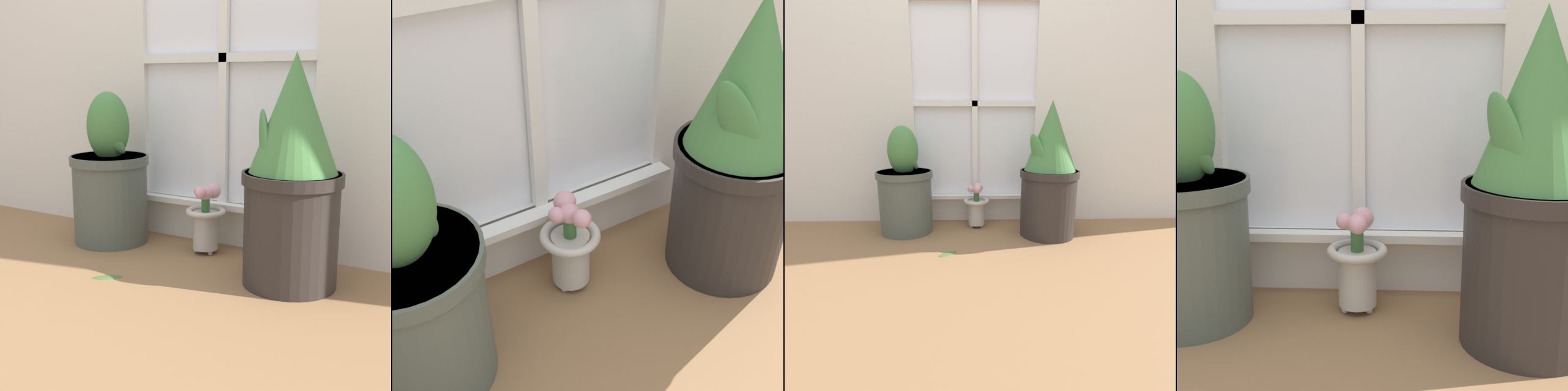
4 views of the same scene
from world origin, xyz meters
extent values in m
plane|color=olive|center=(0.00, 0.00, 0.00)|extent=(10.00, 10.00, 0.00)
cube|color=silver|center=(0.00, 0.56, 0.09)|extent=(0.78, 0.05, 0.18)
cube|color=white|center=(0.00, 0.58, 0.78)|extent=(0.78, 0.02, 1.18)
cube|color=white|center=(0.00, 0.55, 0.78)|extent=(0.04, 0.02, 1.18)
cube|color=white|center=(0.00, 0.55, 0.78)|extent=(0.78, 0.02, 0.04)
cube|color=white|center=(0.00, 0.52, 0.17)|extent=(0.84, 0.06, 0.02)
cylinder|color=#4C564C|center=(-0.43, 0.33, 0.19)|extent=(0.31, 0.31, 0.38)
cylinder|color=#4C564C|center=(-0.43, 0.33, 0.36)|extent=(0.33, 0.33, 0.04)
cylinder|color=#38281E|center=(-0.43, 0.33, 0.37)|extent=(0.29, 0.29, 0.01)
ellipsoid|color=#477F42|center=(-0.43, 0.33, 0.50)|extent=(0.18, 0.18, 0.29)
ellipsoid|color=#477F42|center=(-0.37, 0.30, 0.44)|extent=(0.08, 0.12, 0.13)
cylinder|color=#2D2826|center=(0.43, 0.25, 0.19)|extent=(0.32, 0.32, 0.39)
cylinder|color=#2D2826|center=(0.43, 0.25, 0.37)|extent=(0.34, 0.34, 0.04)
cylinder|color=#38281E|center=(0.43, 0.25, 0.38)|extent=(0.29, 0.29, 0.01)
cone|color=#477F42|center=(0.43, 0.25, 0.58)|extent=(0.29, 0.29, 0.39)
ellipsoid|color=#477F42|center=(0.35, 0.19, 0.49)|extent=(0.13, 0.17, 0.25)
sphere|color=#BCB7AD|center=(0.01, 0.44, 0.01)|extent=(0.02, 0.02, 0.02)
sphere|color=#BCB7AD|center=(-0.03, 0.38, 0.01)|extent=(0.02, 0.02, 0.02)
sphere|color=#BCB7AD|center=(0.04, 0.38, 0.01)|extent=(0.02, 0.02, 0.02)
cylinder|color=#BCB7AD|center=(0.01, 0.40, 0.09)|extent=(0.10, 0.10, 0.15)
torus|color=#BCB7AD|center=(0.01, 0.40, 0.17)|extent=(0.16, 0.16, 0.02)
cylinder|color=#386633|center=(0.01, 0.40, 0.21)|extent=(0.03, 0.03, 0.08)
sphere|color=#DB9EAD|center=(0.01, 0.40, 0.25)|extent=(0.05, 0.05, 0.05)
sphere|color=#DB9EAD|center=(0.02, 0.44, 0.25)|extent=(0.06, 0.06, 0.06)
sphere|color=#DB9EAD|center=(-0.03, 0.40, 0.25)|extent=(0.04, 0.04, 0.04)
sphere|color=#DB9EAD|center=(0.01, 0.35, 0.26)|extent=(0.05, 0.05, 0.05)
ellipsoid|color=#476633|center=(-0.15, -0.03, 0.00)|extent=(0.11, 0.10, 0.01)
camera|label=1|loc=(1.06, -1.43, 0.69)|focal=50.00mm
camera|label=2|loc=(-0.54, -0.55, 1.10)|focal=50.00mm
camera|label=3|loc=(-0.03, -1.48, 0.65)|focal=28.00mm
camera|label=4|loc=(0.12, -0.97, 0.65)|focal=50.00mm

